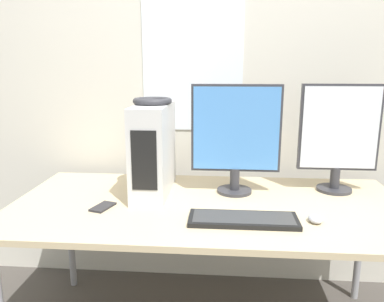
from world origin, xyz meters
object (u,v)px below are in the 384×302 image
Objects in this scene: cell_phone at (103,207)px; monitor_main at (236,135)px; monitor_right_near at (339,135)px; keyboard at (243,219)px; mouse at (315,219)px; headphones at (152,101)px; pc_tower at (154,149)px.

monitor_main is at bearing 41.16° from cell_phone.
cell_phone is at bearing -163.56° from monitor_right_near.
monitor_right_near reaches higher than keyboard.
mouse is at bearing -114.83° from monitor_right_near.
cell_phone is (-0.65, 0.11, -0.01)m from keyboard.
monitor_right_near is at bearing 65.17° from mouse.
headphones is 0.57m from cell_phone.
headphones is at bearing 90.00° from pc_tower.
mouse is at bearing 12.26° from cell_phone.
pc_tower is at bearing 141.75° from keyboard.
monitor_right_near reaches higher than pc_tower.
monitor_right_near is 1.25m from cell_phone.
monitor_main is 0.54m from monitor_right_near.
mouse is (0.76, -0.34, -0.47)m from headphones.
cell_phone is at bearing 174.74° from mouse.
monitor_right_near reaches higher than headphones.
monitor_main is at bearing 132.73° from mouse.
mouse is 0.97m from cell_phone.
cell_phone is (-0.63, -0.27, -0.30)m from monitor_main.
monitor_right_near reaches higher than mouse.
mouse reaches higher than keyboard.
pc_tower is at bearing 67.83° from cell_phone.
headphones is 0.74m from keyboard.
mouse is at bearing 3.85° from keyboard.
pc_tower reaches higher than cell_phone.
monitor_main is at bearing 93.93° from keyboard.
keyboard is (-0.51, -0.45, -0.29)m from monitor_right_near.
cell_phone is (-0.96, 0.09, -0.01)m from mouse.
monitor_main is 3.93× the size of cell_phone.
pc_tower is 0.85× the size of monitor_main.
headphones is 0.95m from mouse.
keyboard is at bearing -38.32° from headphones.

